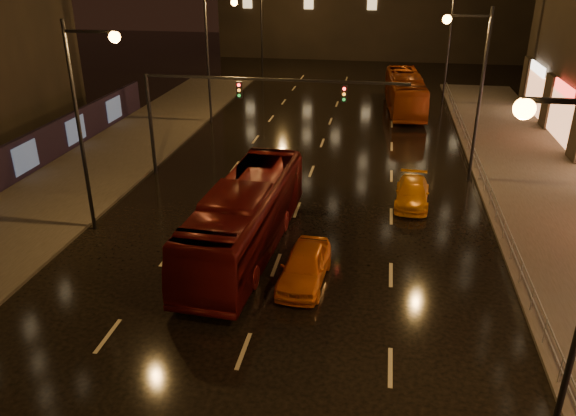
{
  "coord_description": "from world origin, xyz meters",
  "views": [
    {
      "loc": [
        4.14,
        -11.14,
        12.42
      ],
      "look_at": [
        0.42,
        10.64,
        2.5
      ],
      "focal_mm": 35.0,
      "sensor_mm": 36.0,
      "label": 1
    }
  ],
  "objects_px": {
    "bus_curb": "(405,92)",
    "bus_red": "(246,217)",
    "taxi_near": "(305,266)",
    "taxi_far": "(412,193)"
  },
  "relations": [
    {
      "from": "taxi_near",
      "to": "taxi_far",
      "type": "bearing_deg",
      "value": 66.2
    },
    {
      "from": "bus_curb",
      "to": "taxi_far",
      "type": "height_order",
      "value": "bus_curb"
    },
    {
      "from": "taxi_near",
      "to": "bus_red",
      "type": "bearing_deg",
      "value": 145.47
    },
    {
      "from": "bus_red",
      "to": "taxi_near",
      "type": "height_order",
      "value": "bus_red"
    },
    {
      "from": "taxi_near",
      "to": "bus_curb",
      "type": "bearing_deg",
      "value": 84.64
    },
    {
      "from": "bus_red",
      "to": "taxi_far",
      "type": "height_order",
      "value": "bus_red"
    },
    {
      "from": "bus_curb",
      "to": "taxi_near",
      "type": "bearing_deg",
      "value": -102.75
    },
    {
      "from": "bus_red",
      "to": "bus_curb",
      "type": "bearing_deg",
      "value": 77.59
    },
    {
      "from": "bus_curb",
      "to": "bus_red",
      "type": "bearing_deg",
      "value": -109.56
    },
    {
      "from": "bus_curb",
      "to": "taxi_near",
      "type": "distance_m",
      "value": 30.17
    }
  ]
}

